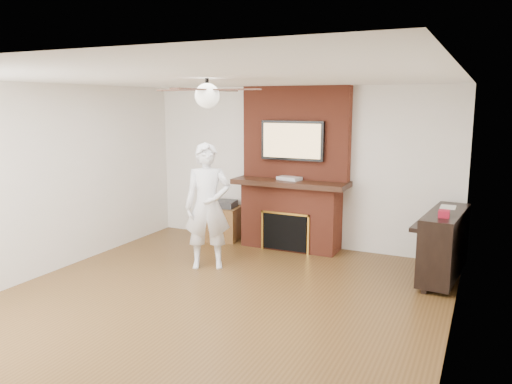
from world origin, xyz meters
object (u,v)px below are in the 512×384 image
at_px(fireplace, 293,185).
at_px(piano, 444,243).
at_px(person, 208,206).
at_px(side_table, 222,221).

bearing_deg(fireplace, piano, -13.49).
bearing_deg(person, fireplace, 36.01).
height_order(side_table, piano, piano).
xyz_separation_m(side_table, piano, (3.50, -0.48, 0.18)).
bearing_deg(side_table, piano, -16.18).
xyz_separation_m(fireplace, side_table, (-1.22, -0.07, -0.69)).
bearing_deg(piano, fireplace, 172.00).
bearing_deg(side_table, fireplace, -5.21).
xyz_separation_m(fireplace, piano, (2.28, -0.55, -0.52)).
xyz_separation_m(person, piano, (2.97, 0.87, -0.38)).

